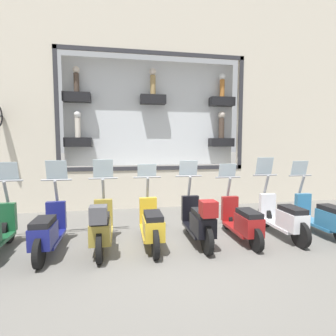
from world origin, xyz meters
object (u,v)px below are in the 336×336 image
object	(u,v)px
scooter_yellow_4	(152,225)
scooter_navy_6	(48,231)
scooter_white_1	(284,218)
scooter_red_2	(242,221)
scooter_teal_0	(323,216)
scooter_olive_5	(101,226)
scooter_black_3	(199,221)

from	to	relation	value
scooter_yellow_4	scooter_navy_6	world-z (taller)	scooter_navy_6
scooter_white_1	scooter_red_2	xyz separation A→B (m)	(-0.01, 0.94, -0.02)
scooter_teal_0	scooter_red_2	size ratio (longest dim) A/B	1.00
scooter_yellow_4	scooter_navy_6	distance (m)	1.89
scooter_olive_5	scooter_teal_0	bearing A→B (deg)	-89.38
scooter_black_3	scooter_yellow_4	size ratio (longest dim) A/B	1.00
scooter_teal_0	scooter_white_1	size ratio (longest dim) A/B	0.99
scooter_teal_0	scooter_red_2	world-z (taller)	scooter_teal_0
scooter_black_3	scooter_white_1	bearing A→B (deg)	-88.29
scooter_white_1	scooter_navy_6	distance (m)	4.72
scooter_red_2	scooter_teal_0	bearing A→B (deg)	-89.95
scooter_white_1	scooter_red_2	bearing A→B (deg)	90.54
scooter_teal_0	scooter_black_3	bearing A→B (deg)	91.00
scooter_white_1	scooter_black_3	world-z (taller)	scooter_white_1
scooter_black_3	scooter_olive_5	xyz separation A→B (m)	(-0.00, 1.89, -0.00)
scooter_teal_0	scooter_navy_6	bearing A→B (deg)	89.93
scooter_white_1	scooter_teal_0	bearing A→B (deg)	-90.44
scooter_teal_0	scooter_yellow_4	world-z (taller)	scooter_teal_0
scooter_teal_0	scooter_black_3	world-z (taller)	scooter_black_3
scooter_olive_5	scooter_navy_6	world-z (taller)	scooter_olive_5
scooter_olive_5	scooter_white_1	bearing A→B (deg)	-89.12
scooter_red_2	scooter_yellow_4	distance (m)	1.89
scooter_teal_0	scooter_white_1	distance (m)	0.94
scooter_black_3	scooter_navy_6	distance (m)	2.83
scooter_olive_5	scooter_red_2	bearing A→B (deg)	-89.01
scooter_red_2	scooter_black_3	distance (m)	0.95
scooter_yellow_4	scooter_teal_0	bearing A→B (deg)	-90.09
scooter_red_2	scooter_olive_5	xyz separation A→B (m)	(-0.05, 2.83, 0.07)
scooter_red_2	scooter_black_3	xyz separation A→B (m)	(-0.05, 0.94, 0.07)
scooter_white_1	scooter_navy_6	size ratio (longest dim) A/B	1.00
scooter_black_3	scooter_olive_5	distance (m)	1.89
scooter_red_2	scooter_yellow_4	xyz separation A→B (m)	(0.01, 1.89, 0.03)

